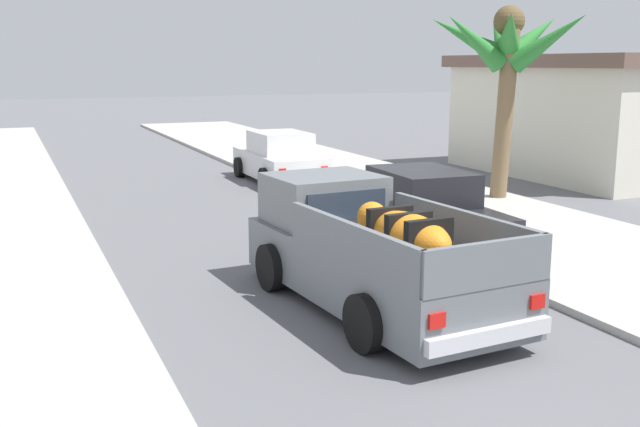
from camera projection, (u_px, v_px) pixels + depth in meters
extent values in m
cube|color=#B2AFA8|center=(478.00, 219.00, 17.15)|extent=(5.22, 60.00, 0.12)
cube|color=silver|center=(22.00, 263.00, 13.38)|extent=(0.16, 60.00, 0.10)
cube|color=silver|center=(433.00, 223.00, 16.68)|extent=(0.16, 60.00, 0.10)
cube|color=slate|center=(374.00, 269.00, 10.95)|extent=(2.30, 5.23, 0.80)
cube|color=slate|center=(324.00, 199.00, 12.18)|extent=(1.83, 1.63, 0.80)
cube|color=#283342|center=(347.00, 205.00, 11.52)|extent=(1.38, 0.16, 0.44)
cube|color=#283342|center=(304.00, 191.00, 12.84)|extent=(1.46, 0.17, 0.48)
cube|color=slate|center=(350.00, 244.00, 9.65)|extent=(0.35, 3.30, 0.56)
cube|color=slate|center=(462.00, 229.00, 10.48)|extent=(0.35, 3.30, 0.56)
cube|color=slate|center=(488.00, 265.00, 8.63)|extent=(1.88, 0.24, 0.56)
cube|color=silver|center=(490.00, 336.00, 8.72)|extent=(1.83, 0.26, 0.20)
cylinder|color=black|center=(272.00, 267.00, 11.88)|extent=(0.32, 0.78, 0.76)
cylinder|color=black|center=(376.00, 253.00, 12.76)|extent=(0.32, 0.78, 0.76)
cylinder|color=black|center=(366.00, 323.00, 9.33)|extent=(0.32, 0.78, 0.76)
cylinder|color=black|center=(488.00, 300.00, 10.21)|extent=(0.32, 0.78, 0.76)
cube|color=red|center=(437.00, 321.00, 8.35)|extent=(0.22, 0.06, 0.18)
cube|color=red|center=(537.00, 301.00, 9.02)|extent=(0.22, 0.06, 0.18)
ellipsoid|color=orange|center=(408.00, 235.00, 10.05)|extent=(0.83, 1.75, 0.60)
sphere|color=orange|center=(372.00, 217.00, 10.87)|extent=(0.44, 0.44, 0.44)
cube|color=black|center=(429.00, 242.00, 9.65)|extent=(0.72, 0.17, 0.61)
cube|color=black|center=(408.00, 235.00, 10.05)|extent=(0.72, 0.17, 0.61)
cube|color=black|center=(390.00, 228.00, 10.46)|extent=(0.72, 0.17, 0.61)
cube|color=silver|center=(279.00, 164.00, 22.87)|extent=(1.82, 4.22, 0.72)
cube|color=silver|center=(280.00, 142.00, 22.65)|extent=(1.55, 2.12, 0.64)
cube|color=#283342|center=(270.00, 140.00, 23.53)|extent=(1.37, 0.10, 0.52)
cube|color=#283342|center=(291.00, 146.00, 21.77)|extent=(1.34, 0.10, 0.50)
cylinder|color=black|center=(239.00, 167.00, 23.76)|extent=(0.23, 0.64, 0.64)
cylinder|color=black|center=(292.00, 164.00, 24.43)|extent=(0.23, 0.64, 0.64)
cylinder|color=black|center=(265.00, 179.00, 21.40)|extent=(0.23, 0.64, 0.64)
cylinder|color=black|center=(322.00, 175.00, 22.07)|extent=(0.23, 0.64, 0.64)
cube|color=red|center=(283.00, 171.00, 20.70)|extent=(0.20, 0.04, 0.12)
cube|color=white|center=(241.00, 155.00, 24.54)|extent=(0.20, 0.04, 0.10)
cube|color=red|center=(324.00, 168.00, 21.17)|extent=(0.20, 0.04, 0.12)
cube|color=white|center=(276.00, 153.00, 25.00)|extent=(0.20, 0.04, 0.10)
cube|color=black|center=(424.00, 221.00, 14.64)|extent=(1.96, 4.28, 0.72)
cube|color=black|center=(422.00, 186.00, 14.60)|extent=(1.62, 2.17, 0.64)
cube|color=#283342|center=(447.00, 195.00, 13.71)|extent=(1.37, 0.15, 0.52)
cube|color=#283342|center=(400.00, 180.00, 15.49)|extent=(1.34, 0.14, 0.50)
cylinder|color=black|center=(500.00, 242.00, 13.79)|extent=(0.25, 0.65, 0.64)
cylinder|color=black|center=(413.00, 250.00, 13.18)|extent=(0.25, 0.65, 0.64)
cylinder|color=black|center=(432.00, 216.00, 16.19)|extent=(0.25, 0.65, 0.64)
cylinder|color=black|center=(356.00, 222.00, 15.57)|extent=(0.25, 0.65, 0.64)
cube|color=red|center=(404.00, 196.00, 16.77)|extent=(0.20, 0.05, 0.12)
cube|color=white|center=(513.00, 238.00, 12.89)|extent=(0.20, 0.05, 0.10)
cube|color=red|center=(353.00, 199.00, 16.34)|extent=(0.20, 0.05, 0.12)
cube|color=white|center=(451.00, 244.00, 12.48)|extent=(0.20, 0.05, 0.10)
cylinder|color=brown|center=(505.00, 114.00, 19.07)|extent=(0.43, 0.69, 4.65)
cone|color=#2D7F33|center=(533.00, 36.00, 19.05)|extent=(1.72, 0.68, 1.37)
cone|color=#2D7F33|center=(499.00, 37.00, 19.50)|extent=(1.13, 1.79, 1.40)
cone|color=#2D7F33|center=(467.00, 38.00, 19.21)|extent=(1.78, 2.07, 1.48)
cone|color=#2D7F33|center=(475.00, 40.00, 18.50)|extent=(1.84, 0.84, 1.59)
cone|color=#2D7F33|center=(510.00, 30.00, 17.89)|extent=(1.44, 1.71, 1.23)
cone|color=#2D7F33|center=(549.00, 40.00, 18.18)|extent=(1.62, 1.96, 1.62)
sphere|color=brown|center=(509.00, 21.00, 18.61)|extent=(0.78, 0.78, 0.78)
cube|color=beige|center=(619.00, 120.00, 24.67)|extent=(7.99, 8.09, 3.46)
cube|color=brown|center=(623.00, 61.00, 24.28)|extent=(8.49, 8.59, 0.40)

